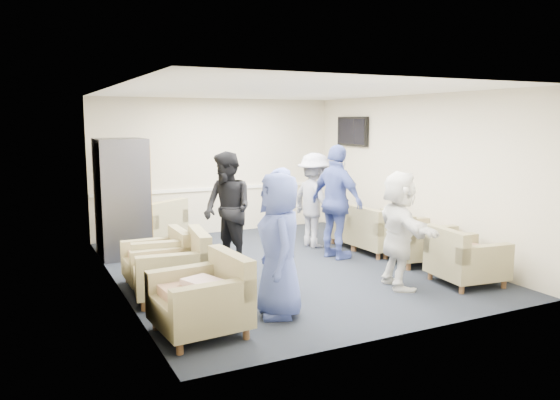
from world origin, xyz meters
name	(u,v)px	position (x,y,z in m)	size (l,w,h in m)	color
floor	(283,267)	(0.00, 0.00, 0.00)	(6.00, 6.00, 0.00)	black
ceiling	(284,91)	(0.00, 0.00, 2.70)	(6.00, 6.00, 0.00)	white
back_wall	(217,166)	(0.00, 3.00, 1.35)	(5.00, 0.02, 2.70)	beige
front_wall	(412,209)	(0.00, -3.00, 1.35)	(5.00, 0.02, 2.70)	beige
left_wall	(115,190)	(-2.50, 0.00, 1.35)	(0.02, 6.00, 2.70)	beige
right_wall	(413,174)	(2.50, 0.00, 1.35)	(0.02, 6.00, 2.70)	beige
chair_rail	(218,188)	(0.00, 2.98, 0.90)	(4.98, 0.04, 0.06)	white
tv	(352,131)	(2.44, 1.80, 2.05)	(0.10, 1.00, 0.58)	black
armchair_left_near	(205,301)	(-1.95, -2.04, 0.36)	(0.97, 0.97, 0.72)	#8A8059
armchair_left_mid	(176,270)	(-1.91, -0.73, 0.36)	(1.03, 1.03, 0.73)	#8A8059
armchair_left_far	(160,262)	(-1.96, -0.11, 0.32)	(0.82, 0.82, 0.65)	#8A8059
armchair_right_near	(463,260)	(1.84, -1.92, 0.34)	(0.94, 0.94, 0.68)	#8A8059
armchair_right_midnear	(414,241)	(1.98, -0.70, 0.36)	(1.02, 1.02, 0.72)	#8A8059
armchair_right_midfar	(379,234)	(1.87, 0.07, 0.34)	(0.89, 0.89, 0.69)	#8A8059
armchair_right_far	(357,228)	(1.84, 0.71, 0.33)	(0.86, 0.86, 0.66)	#8A8059
armchair_corner	(155,227)	(-1.49, 2.19, 0.37)	(1.28, 1.28, 0.74)	#8A8059
vending_machine	(122,198)	(-2.09, 1.84, 0.99)	(0.80, 0.93, 1.97)	#505058
backpack	(196,271)	(-1.58, -0.56, 0.27)	(0.33, 0.25, 0.53)	black
pillow	(204,285)	(-1.96, -2.04, 0.54)	(0.42, 0.31, 0.12)	beige
person_front_left	(279,245)	(-1.00, -1.90, 0.84)	(0.82, 0.54, 1.68)	#4555A6
person_mid_left	(279,229)	(-0.56, -0.99, 0.82)	(0.60, 0.39, 1.65)	#4555A6
person_back_left	(228,209)	(-0.75, 0.44, 0.90)	(0.87, 0.68, 1.79)	black
person_back_right	(315,200)	(1.12, 0.99, 0.85)	(1.10, 0.63, 1.70)	beige
person_mid_right	(337,202)	(1.03, 0.10, 0.94)	(1.10, 0.46, 1.88)	#4555A6
person_front_right	(399,230)	(0.95, -1.62, 0.80)	(1.49, 0.47, 1.60)	white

